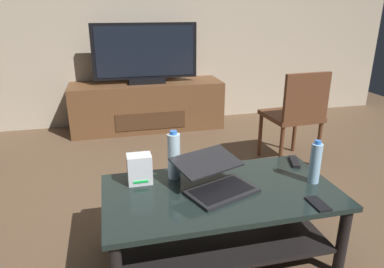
{
  "coord_description": "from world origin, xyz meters",
  "views": [
    {
      "loc": [
        -0.49,
        -1.73,
        1.37
      ],
      "look_at": [
        0.03,
        0.37,
        0.58
      ],
      "focal_mm": 32.9,
      "sensor_mm": 36.0,
      "label": 1
    }
  ],
  "objects_px": {
    "television": "(145,55)",
    "water_bottle_near": "(174,156)",
    "coffee_table": "(220,211)",
    "dining_chair": "(296,113)",
    "tv_remote": "(294,162)",
    "laptop": "(215,179)",
    "router_box": "(140,169)",
    "cell_phone": "(318,204)",
    "water_bottle_far": "(315,163)",
    "media_cabinet": "(148,106)"
  },
  "relations": [
    {
      "from": "dining_chair",
      "to": "laptop",
      "type": "bearing_deg",
      "value": -135.82
    },
    {
      "from": "television",
      "to": "tv_remote",
      "type": "xyz_separation_m",
      "value": [
        0.67,
        -2.16,
        -0.42
      ]
    },
    {
      "from": "coffee_table",
      "to": "water_bottle_near",
      "type": "relative_size",
      "value": 4.41
    },
    {
      "from": "coffee_table",
      "to": "tv_remote",
      "type": "height_order",
      "value": "tv_remote"
    },
    {
      "from": "laptop",
      "to": "cell_phone",
      "type": "height_order",
      "value": "laptop"
    },
    {
      "from": "media_cabinet",
      "to": "water_bottle_near",
      "type": "distance_m",
      "value": 2.21
    },
    {
      "from": "television",
      "to": "cell_phone",
      "type": "distance_m",
      "value": 2.73
    },
    {
      "from": "laptop",
      "to": "router_box",
      "type": "bearing_deg",
      "value": 156.32
    },
    {
      "from": "water_bottle_near",
      "to": "cell_phone",
      "type": "relative_size",
      "value": 2.05
    },
    {
      "from": "laptop",
      "to": "tv_remote",
      "type": "relative_size",
      "value": 2.94
    },
    {
      "from": "laptop",
      "to": "tv_remote",
      "type": "distance_m",
      "value": 0.62
    },
    {
      "from": "media_cabinet",
      "to": "cell_phone",
      "type": "height_order",
      "value": "media_cabinet"
    },
    {
      "from": "laptop",
      "to": "water_bottle_near",
      "type": "distance_m",
      "value": 0.28
    },
    {
      "from": "dining_chair",
      "to": "water_bottle_far",
      "type": "bearing_deg",
      "value": -114.75
    },
    {
      "from": "laptop",
      "to": "water_bottle_far",
      "type": "bearing_deg",
      "value": -5.75
    },
    {
      "from": "media_cabinet",
      "to": "laptop",
      "type": "bearing_deg",
      "value": -87.88
    },
    {
      "from": "water_bottle_near",
      "to": "dining_chair",
      "type": "bearing_deg",
      "value": 33.98
    },
    {
      "from": "tv_remote",
      "to": "router_box",
      "type": "bearing_deg",
      "value": -160.11
    },
    {
      "from": "coffee_table",
      "to": "media_cabinet",
      "type": "height_order",
      "value": "media_cabinet"
    },
    {
      "from": "television",
      "to": "water_bottle_near",
      "type": "distance_m",
      "value": 2.19
    },
    {
      "from": "television",
      "to": "router_box",
      "type": "relative_size",
      "value": 6.93
    },
    {
      "from": "coffee_table",
      "to": "router_box",
      "type": "xyz_separation_m",
      "value": [
        -0.42,
        0.19,
        0.22
      ]
    },
    {
      "from": "television",
      "to": "router_box",
      "type": "bearing_deg",
      "value": -97.89
    },
    {
      "from": "media_cabinet",
      "to": "laptop",
      "type": "height_order",
      "value": "laptop"
    },
    {
      "from": "cell_phone",
      "to": "dining_chair",
      "type": "bearing_deg",
      "value": 64.43
    },
    {
      "from": "water_bottle_far",
      "to": "cell_phone",
      "type": "height_order",
      "value": "water_bottle_far"
    },
    {
      "from": "laptop",
      "to": "coffee_table",
      "type": "bearing_deg",
      "value": -38.17
    },
    {
      "from": "coffee_table",
      "to": "dining_chair",
      "type": "xyz_separation_m",
      "value": [
        1.04,
        1.06,
        0.19
      ]
    },
    {
      "from": "water_bottle_far",
      "to": "coffee_table",
      "type": "bearing_deg",
      "value": 176.17
    },
    {
      "from": "television",
      "to": "laptop",
      "type": "bearing_deg",
      "value": -87.87
    },
    {
      "from": "router_box",
      "to": "tv_remote",
      "type": "distance_m",
      "value": 0.98
    },
    {
      "from": "router_box",
      "to": "water_bottle_near",
      "type": "height_order",
      "value": "water_bottle_near"
    },
    {
      "from": "water_bottle_far",
      "to": "tv_remote",
      "type": "height_order",
      "value": "water_bottle_far"
    },
    {
      "from": "cell_phone",
      "to": "media_cabinet",
      "type": "bearing_deg",
      "value": 100.88
    },
    {
      "from": "water_bottle_far",
      "to": "cell_phone",
      "type": "relative_size",
      "value": 1.8
    },
    {
      "from": "television",
      "to": "router_box",
      "type": "height_order",
      "value": "television"
    },
    {
      "from": "media_cabinet",
      "to": "router_box",
      "type": "xyz_separation_m",
      "value": [
        -0.3,
        -2.21,
        0.24
      ]
    },
    {
      "from": "water_bottle_near",
      "to": "router_box",
      "type": "bearing_deg",
      "value": -175.07
    },
    {
      "from": "television",
      "to": "tv_remote",
      "type": "bearing_deg",
      "value": -72.68
    },
    {
      "from": "water_bottle_far",
      "to": "media_cabinet",
      "type": "bearing_deg",
      "value": 104.94
    },
    {
      "from": "television",
      "to": "dining_chair",
      "type": "relative_size",
      "value": 1.35
    },
    {
      "from": "coffee_table",
      "to": "laptop",
      "type": "bearing_deg",
      "value": 141.83
    },
    {
      "from": "router_box",
      "to": "coffee_table",
      "type": "bearing_deg",
      "value": -24.73
    },
    {
      "from": "media_cabinet",
      "to": "television",
      "type": "xyz_separation_m",
      "value": [
        -0.0,
        -0.02,
        0.59
      ]
    },
    {
      "from": "media_cabinet",
      "to": "water_bottle_far",
      "type": "bearing_deg",
      "value": -75.06
    },
    {
      "from": "laptop",
      "to": "tv_remote",
      "type": "height_order",
      "value": "laptop"
    },
    {
      "from": "media_cabinet",
      "to": "dining_chair",
      "type": "distance_m",
      "value": 1.78
    },
    {
      "from": "water_bottle_near",
      "to": "water_bottle_far",
      "type": "distance_m",
      "value": 0.79
    },
    {
      "from": "laptop",
      "to": "water_bottle_near",
      "type": "relative_size",
      "value": 1.64
    },
    {
      "from": "television",
      "to": "water_bottle_far",
      "type": "relative_size",
      "value": 4.63
    }
  ]
}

